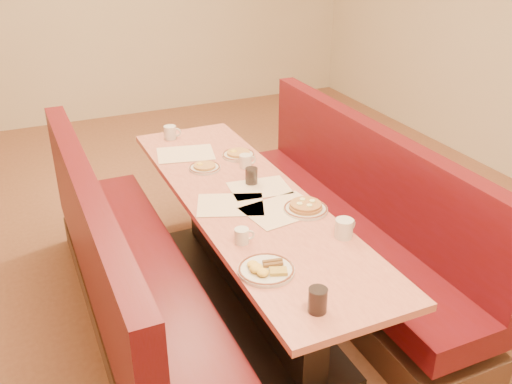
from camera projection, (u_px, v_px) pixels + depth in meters
name	position (u px, v px, depth m)	size (l,w,h in m)	color
ground	(247.00, 301.00, 3.66)	(8.00, 8.00, 0.00)	#9E6647
diner_table	(247.00, 252.00, 3.49)	(0.70, 2.50, 0.75)	black
booth_left	(128.00, 283.00, 3.23)	(0.55, 2.50, 1.05)	#4C3326
booth_right	(348.00, 229.00, 3.77)	(0.55, 2.50, 1.05)	#4C3326
placemat_near_left	(230.00, 205.00, 3.24)	(0.37, 0.28, 0.00)	beige
placemat_near_right	(282.00, 210.00, 3.18)	(0.41, 0.30, 0.00)	beige
placemat_far_left	(186.00, 154.00, 3.91)	(0.38, 0.29, 0.00)	beige
placemat_far_right	(259.00, 188.00, 3.43)	(0.35, 0.26, 0.00)	beige
pancake_plate	(306.00, 208.00, 3.17)	(0.25, 0.25, 0.06)	silver
eggs_plate	(266.00, 269.00, 2.64)	(0.27, 0.27, 0.05)	silver
extra_plate_mid	(238.00, 154.00, 3.87)	(0.22, 0.22, 0.05)	silver
extra_plate_far	(204.00, 167.00, 3.68)	(0.20, 0.20, 0.04)	silver
coffee_mug_a	(344.00, 228.00, 2.91)	(0.13, 0.09, 0.10)	silver
coffee_mug_b	(242.00, 236.00, 2.86)	(0.10, 0.07, 0.08)	silver
coffee_mug_c	(246.00, 161.00, 3.70)	(0.11, 0.08, 0.09)	silver
coffee_mug_d	(170.00, 132.00, 4.15)	(0.12, 0.09, 0.10)	silver
soda_tumbler_near	(318.00, 300.00, 2.37)	(0.08, 0.08, 0.11)	black
soda_tumbler_mid	(251.00, 176.00, 3.47)	(0.08, 0.08, 0.10)	black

